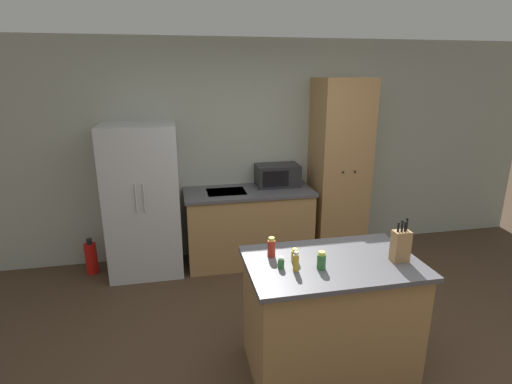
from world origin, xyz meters
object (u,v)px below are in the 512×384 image
object	(u,v)px
pantry_cabinet	(339,170)
spice_bottle_amber_oil	(271,248)
microwave	(277,175)
spice_bottle_green_herb	(281,263)
spice_bottle_pale_salt	(296,262)
fire_extinguisher	(91,258)
knife_block	(401,245)
spice_bottle_tall_dark	(321,261)
refrigerator	(143,201)
spice_bottle_short_red	(295,256)

from	to	relation	value
pantry_cabinet	spice_bottle_amber_oil	bearing A→B (deg)	-125.63
microwave	spice_bottle_green_herb	world-z (taller)	microwave
microwave	spice_bottle_pale_salt	distance (m)	2.20
microwave	fire_extinguisher	bearing A→B (deg)	-178.13
fire_extinguisher	spice_bottle_pale_salt	bearing A→B (deg)	-49.70
knife_block	fire_extinguisher	bearing A→B (deg)	140.65
fire_extinguisher	spice_bottle_tall_dark	bearing A→B (deg)	-46.99
microwave	knife_block	xyz separation A→B (m)	(0.34, -2.16, 0.00)
refrigerator	knife_block	world-z (taller)	refrigerator
knife_block	spice_bottle_short_red	distance (m)	0.76
fire_extinguisher	pantry_cabinet	bearing A→B (deg)	-0.53
knife_block	spice_bottle_short_red	size ratio (longest dim) A/B	3.22
spice_bottle_green_herb	spice_bottle_pale_salt	bearing A→B (deg)	-35.13
spice_bottle_amber_oil	spice_bottle_pale_salt	world-z (taller)	spice_bottle_amber_oil
spice_bottle_green_herb	spice_bottle_tall_dark	bearing A→B (deg)	-14.12
spice_bottle_short_red	microwave	bearing A→B (deg)	78.71
spice_bottle_amber_oil	spice_bottle_green_herb	xyz separation A→B (m)	(0.02, -0.19, -0.03)
spice_bottle_short_red	spice_bottle_amber_oil	distance (m)	0.19
spice_bottle_amber_oil	knife_block	bearing A→B (deg)	-16.25
pantry_cabinet	spice_bottle_tall_dark	world-z (taller)	pantry_cabinet
pantry_cabinet	spice_bottle_tall_dark	xyz separation A→B (m)	(-1.00, -2.06, -0.11)
knife_block	fire_extinguisher	size ratio (longest dim) A/B	0.78
spice_bottle_tall_dark	spice_bottle_green_herb	xyz separation A→B (m)	(-0.27, 0.07, -0.02)
pantry_cabinet	spice_bottle_tall_dark	size ratio (longest dim) A/B	16.73
microwave	spice_bottle_amber_oil	world-z (taller)	microwave
pantry_cabinet	spice_bottle_tall_dark	bearing A→B (deg)	-115.88
spice_bottle_pale_salt	fire_extinguisher	world-z (taller)	spice_bottle_pale_salt
microwave	refrigerator	bearing A→B (deg)	-175.19
pantry_cabinet	knife_block	world-z (taller)	pantry_cabinet
refrigerator	spice_bottle_tall_dark	bearing A→B (deg)	-56.97
pantry_cabinet	spice_bottle_tall_dark	distance (m)	2.29
refrigerator	knife_block	size ratio (longest dim) A/B	5.20
refrigerator	microwave	world-z (taller)	refrigerator
refrigerator	spice_bottle_short_red	world-z (taller)	refrigerator
knife_block	spice_bottle_tall_dark	bearing A→B (deg)	-179.93
fire_extinguisher	spice_bottle_green_herb	bearing A→B (deg)	-50.29
knife_block	spice_bottle_tall_dark	size ratio (longest dim) A/B	2.52
spice_bottle_short_red	fire_extinguisher	xyz separation A→B (m)	(-1.80, 1.95, -0.77)
pantry_cabinet	spice_bottle_short_red	size ratio (longest dim) A/B	21.33
refrigerator	spice_bottle_tall_dark	distance (m)	2.42
refrigerator	spice_bottle_pale_salt	xyz separation A→B (m)	(1.14, -2.02, 0.13)
microwave	spice_bottle_tall_dark	distance (m)	2.18
knife_block	spice_bottle_amber_oil	distance (m)	0.93
knife_block	refrigerator	bearing A→B (deg)	133.38
pantry_cabinet	spice_bottle_green_herb	distance (m)	2.37
pantry_cabinet	spice_bottle_amber_oil	distance (m)	2.22
refrigerator	spice_bottle_green_herb	distance (m)	2.23
pantry_cabinet	spice_bottle_short_red	xyz separation A→B (m)	(-1.15, -1.92, -0.12)
spice_bottle_amber_oil	pantry_cabinet	bearing A→B (deg)	54.37
refrigerator	spice_bottle_green_herb	bearing A→B (deg)	-61.86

